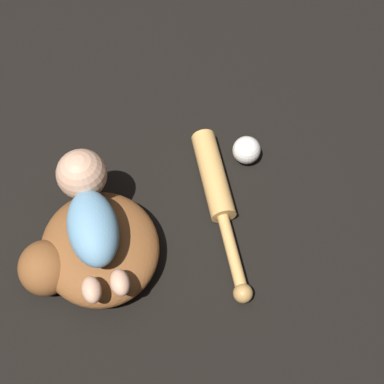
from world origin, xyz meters
name	(u,v)px	position (x,y,z in m)	size (l,w,h in m)	color
ground_plane	(97,284)	(0.00, 0.00, 0.00)	(6.00, 6.00, 0.00)	black
baseball_glove	(91,251)	(0.05, -0.03, 0.05)	(0.36, 0.37, 0.11)	brown
baby_figure	(89,208)	(0.08, -0.08, 0.16)	(0.32, 0.24, 0.11)	#6693B2
baseball_bat	(216,192)	(-0.04, -0.35, 0.03)	(0.40, 0.29, 0.06)	tan
baseball	(247,150)	(-0.01, -0.49, 0.04)	(0.07, 0.07, 0.07)	white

